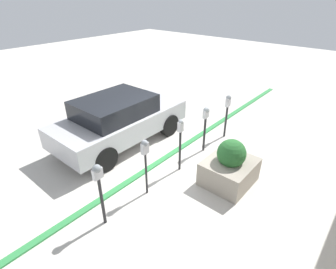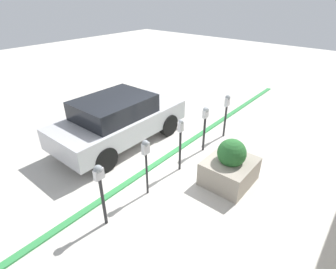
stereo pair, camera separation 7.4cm
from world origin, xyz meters
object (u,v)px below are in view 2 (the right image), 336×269
at_px(parking_meter_middle, 180,137).
at_px(planter_box, 230,166).
at_px(parking_meter_second, 146,154).
at_px(parking_meter_nearest, 100,183).
at_px(parking_meter_farthest, 227,107).
at_px(parking_meter_fourth, 205,120).
at_px(parked_car_front, 119,119).

relative_size(parking_meter_middle, planter_box, 1.20).
height_order(parking_meter_second, parking_meter_middle, parking_meter_middle).
xyz_separation_m(parking_meter_nearest, planter_box, (2.79, -1.26, -0.57)).
relative_size(parking_meter_nearest, parking_meter_farthest, 1.02).
bearing_deg(planter_box, parking_meter_fourth, 57.05).
bearing_deg(parking_meter_farthest, parked_car_front, 136.69).
height_order(parking_meter_nearest, parking_meter_second, parking_meter_nearest).
relative_size(parking_meter_fourth, parked_car_front, 0.33).
bearing_deg(planter_box, parking_meter_nearest, 155.64).
distance_m(parking_meter_fourth, parked_car_front, 2.57).
distance_m(parking_meter_middle, parking_meter_fourth, 1.20).
bearing_deg(parked_car_front, parking_meter_nearest, -136.76).
bearing_deg(parking_meter_middle, planter_box, -73.53).
distance_m(parking_meter_second, parking_meter_farthest, 3.57).
xyz_separation_m(parking_meter_nearest, parked_car_front, (2.36, 2.26, -0.24)).
distance_m(parking_meter_nearest, parking_meter_fourth, 3.62).
xyz_separation_m(parking_meter_middle, parking_meter_farthest, (2.35, 0.01, 0.03)).
bearing_deg(parked_car_front, parking_meter_second, -117.46).
bearing_deg(parking_meter_second, parking_meter_middle, -0.22).
bearing_deg(parking_meter_fourth, parking_meter_second, -178.97).
bearing_deg(parking_meter_farthest, parking_meter_second, -179.98).
relative_size(parking_meter_nearest, parking_meter_middle, 0.98).
bearing_deg(parked_car_front, parking_meter_middle, -88.92).
height_order(parking_meter_middle, planter_box, parking_meter_middle).
height_order(parking_meter_farthest, parked_car_front, parked_car_front).
relative_size(parking_meter_second, planter_box, 1.18).
xyz_separation_m(parking_meter_nearest, parking_meter_middle, (2.42, -0.02, -0.06)).
distance_m(planter_box, parked_car_front, 3.56).
bearing_deg(parking_meter_second, parking_meter_farthest, 0.02).
height_order(parking_meter_fourth, parked_car_front, parked_car_front).
height_order(parking_meter_fourth, parking_meter_farthest, parking_meter_farthest).
relative_size(parking_meter_fourth, parking_meter_farthest, 0.98).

